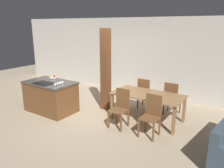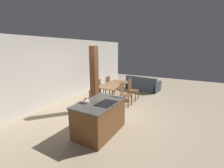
# 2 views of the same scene
# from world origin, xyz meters

# --- Properties ---
(ground_plane) EXTENTS (16.00, 16.00, 0.00)m
(ground_plane) POSITION_xyz_m (0.00, 0.00, 0.00)
(ground_plane) COLOR tan
(wall_back) EXTENTS (11.20, 0.08, 2.70)m
(wall_back) POSITION_xyz_m (0.00, 2.55, 1.35)
(wall_back) COLOR silver
(wall_back) RESTS_ON ground_plane
(kitchen_island) EXTENTS (1.46, 0.91, 0.89)m
(kitchen_island) POSITION_xyz_m (-1.14, -0.39, 0.44)
(kitchen_island) COLOR brown
(kitchen_island) RESTS_ON ground_plane
(fruit_bowl) EXTENTS (0.22, 0.22, 0.11)m
(fruit_bowl) POSITION_xyz_m (-1.36, -0.08, 0.93)
(fruit_bowl) COLOR silver
(fruit_bowl) RESTS_ON kitchen_island
(wine_glass_near) EXTENTS (0.07, 0.07, 0.15)m
(wine_glass_near) POSITION_xyz_m (-0.49, -0.77, 1.01)
(wine_glass_near) COLOR silver
(wine_glass_near) RESTS_ON kitchen_island
(wine_glass_middle) EXTENTS (0.07, 0.07, 0.15)m
(wine_glass_middle) POSITION_xyz_m (-0.49, -0.69, 1.01)
(wine_glass_middle) COLOR silver
(wine_glass_middle) RESTS_ON kitchen_island
(wine_glass_far) EXTENTS (0.07, 0.07, 0.15)m
(wine_glass_far) POSITION_xyz_m (-0.49, -0.60, 1.01)
(wine_glass_far) COLOR silver
(wine_glass_far) RESTS_ON kitchen_island
(wine_glass_end) EXTENTS (0.07, 0.07, 0.15)m
(wine_glass_end) POSITION_xyz_m (-0.49, -0.52, 1.01)
(wine_glass_end) COLOR silver
(wine_glass_end) RESTS_ON kitchen_island
(dining_table) EXTENTS (1.81, 0.94, 0.73)m
(dining_table) POSITION_xyz_m (1.47, 0.57, 0.64)
(dining_table) COLOR olive
(dining_table) RESTS_ON ground_plane
(dining_chair_near_left) EXTENTS (0.40, 0.40, 0.95)m
(dining_chair_near_left) POSITION_xyz_m (1.06, -0.12, 0.49)
(dining_chair_near_left) COLOR brown
(dining_chair_near_left) RESTS_ON ground_plane
(dining_chair_near_right) EXTENTS (0.40, 0.40, 0.95)m
(dining_chair_near_right) POSITION_xyz_m (1.88, -0.12, 0.49)
(dining_chair_near_right) COLOR brown
(dining_chair_near_right) RESTS_ON ground_plane
(dining_chair_far_left) EXTENTS (0.40, 0.40, 0.95)m
(dining_chair_far_left) POSITION_xyz_m (1.06, 1.27, 0.49)
(dining_chair_far_left) COLOR brown
(dining_chair_far_left) RESTS_ON ground_plane
(dining_chair_far_right) EXTENTS (0.40, 0.40, 0.95)m
(dining_chair_far_right) POSITION_xyz_m (1.88, 1.27, 0.49)
(dining_chair_far_right) COLOR brown
(dining_chair_far_right) RESTS_ON ground_plane
(couch) EXTENTS (1.08, 1.88, 0.78)m
(couch) POSITION_xyz_m (3.72, -0.04, 0.27)
(couch) COLOR #3D4C5B
(couch) RESTS_ON ground_plane
(timber_post) EXTENTS (0.23, 0.23, 2.37)m
(timber_post) POSITION_xyz_m (0.08, 0.65, 1.18)
(timber_post) COLOR brown
(timber_post) RESTS_ON ground_plane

